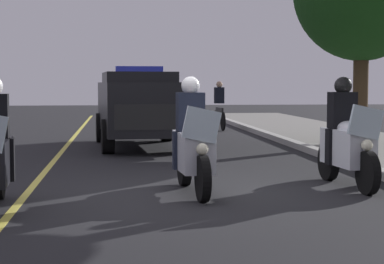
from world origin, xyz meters
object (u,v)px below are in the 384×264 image
Objects in this scene: police_motorcycle_trailing at (347,142)px; police_suv at (140,105)px; police_motorcycle_lead_right at (193,146)px; cyclist_background at (219,106)px.

police_suv is at bearing -156.75° from police_motorcycle_trailing.
police_motorcycle_lead_right and police_motorcycle_trailing have the same top height.
police_motorcycle_lead_right is at bearing -10.27° from cyclist_background.
police_motorcycle_trailing is (-0.32, 2.45, 0.00)m from police_motorcycle_lead_right.
cyclist_background is (-5.97, 2.95, -0.22)m from police_suv.
cyclist_background is (-13.27, 2.41, 0.14)m from police_motorcycle_lead_right.
police_suv is at bearing -26.33° from cyclist_background.
police_suv reaches higher than police_motorcycle_trailing.
cyclist_background is at bearing 153.67° from police_suv.
police_motorcycle_lead_right is 7.33m from police_suv.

